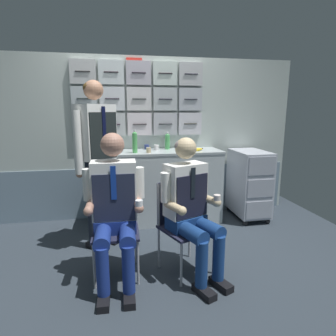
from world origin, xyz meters
The scene contains 16 objects.
ground centered at (0.00, 0.00, -0.02)m, with size 4.80×4.80×0.04m, color #2C353D.
galley_bulkhead centered at (-0.01, 1.37, 1.11)m, with size 4.20×0.14×2.15m.
galley_counter centered at (0.18, 1.09, 0.47)m, with size 1.61×0.53×0.95m.
service_trolley centered at (1.39, 0.99, 0.50)m, with size 0.40×0.65×0.93m.
folding_chair_left centered at (-0.40, -0.01, 0.50)m, with size 0.41×0.41×0.82m.
crew_member_left centered at (-0.41, -0.17, 0.70)m, with size 0.52×0.64×1.28m.
folding_chair_right centered at (0.18, -0.07, 0.50)m, with size 0.52×0.52×0.82m.
crew_member_right centered at (0.24, -0.21, 0.67)m, with size 0.55×0.68×1.24m.
crew_member_standing centered at (-0.57, 0.51, 1.06)m, with size 0.43×0.44×1.76m.
sparkling_bottle_green centered at (0.30, 1.22, 1.06)m, with size 0.06×0.06×0.23m.
water_bottle_tall centered at (-0.15, 0.98, 1.08)m, with size 0.06×0.06×0.28m.
paper_cup_blue centered at (-0.45, 0.96, 0.98)m, with size 0.07×0.07×0.07m.
paper_cup_tan centered at (0.03, 1.27, 0.98)m, with size 0.06×0.06×0.06m.
coffee_cup_spare centered at (0.14, 1.16, 0.99)m, with size 0.06×0.06×0.07m.
espresso_cup_small centered at (0.02, 0.95, 0.98)m, with size 0.06×0.06×0.06m.
snack_banana centered at (0.65, 0.99, 0.97)m, with size 0.17×0.10×0.04m.
Camera 1 is at (-0.38, -2.48, 1.47)m, focal length 30.23 mm.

